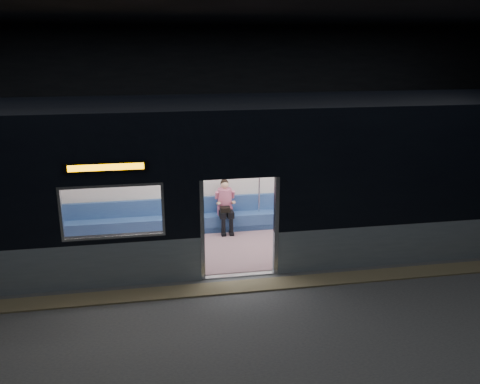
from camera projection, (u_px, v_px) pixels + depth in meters
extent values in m
cube|color=#47494C|center=(250.00, 301.00, 9.28)|extent=(24.00, 14.00, 0.01)
cube|color=black|center=(251.00, 13.00, 7.85)|extent=(24.00, 14.00, 0.04)
cube|color=black|center=(205.00, 113.00, 15.15)|extent=(24.00, 0.04, 5.00)
cube|color=#8C7F59|center=(244.00, 286.00, 9.80)|extent=(22.80, 0.50, 0.03)
cube|color=#909FAC|center=(460.00, 239.00, 10.97)|extent=(8.30, 0.12, 0.90)
cube|color=black|center=(470.00, 167.00, 10.51)|extent=(8.30, 0.12, 2.30)
cube|color=black|center=(240.00, 148.00, 9.53)|extent=(1.40, 0.12, 1.15)
cube|color=#B7BABC|center=(202.00, 231.00, 9.86)|extent=(0.08, 0.14, 2.05)
cube|color=#B7BABC|center=(276.00, 226.00, 10.11)|extent=(0.08, 0.14, 2.05)
cube|color=black|center=(106.00, 167.00, 9.11)|extent=(1.50, 0.04, 0.18)
cube|color=#FF9D00|center=(106.00, 167.00, 9.10)|extent=(1.34, 0.03, 0.12)
cube|color=beige|center=(219.00, 166.00, 12.54)|extent=(18.00, 0.12, 3.20)
cube|color=black|center=(228.00, 104.00, 10.70)|extent=(18.00, 3.00, 0.15)
cube|color=#876265|center=(229.00, 247.00, 11.63)|extent=(17.76, 2.76, 0.04)
cube|color=beige|center=(228.00, 147.00, 10.97)|extent=(17.76, 2.76, 0.10)
cube|color=navy|center=(222.00, 222.00, 12.63)|extent=(11.00, 0.48, 0.41)
cube|color=navy|center=(220.00, 204.00, 12.69)|extent=(11.00, 0.10, 0.40)
cube|color=#76565C|center=(72.00, 269.00, 9.99)|extent=(4.40, 0.48, 0.41)
cube|color=#76565C|center=(385.00, 247.00, 11.10)|extent=(4.40, 0.48, 0.41)
cylinder|color=silver|center=(190.00, 219.00, 10.08)|extent=(0.04, 0.04, 2.26)
cylinder|color=silver|center=(182.00, 188.00, 12.21)|extent=(0.04, 0.04, 2.26)
cylinder|color=silver|center=(282.00, 213.00, 10.40)|extent=(0.04, 0.04, 2.26)
cylinder|color=silver|center=(259.00, 184.00, 12.53)|extent=(0.04, 0.04, 2.26)
cylinder|color=silver|center=(221.00, 155.00, 12.10)|extent=(11.00, 0.03, 0.03)
cube|color=black|center=(222.00, 214.00, 12.35)|extent=(0.15, 0.43, 0.15)
cube|color=black|center=(230.00, 213.00, 12.38)|extent=(0.15, 0.43, 0.15)
cylinder|color=black|center=(223.00, 227.00, 12.24)|extent=(0.10, 0.10, 0.43)
cylinder|color=black|center=(231.00, 226.00, 12.27)|extent=(0.10, 0.10, 0.43)
cube|color=#C4607E|center=(225.00, 210.00, 12.53)|extent=(0.36, 0.20, 0.18)
cylinder|color=#C4607E|center=(225.00, 198.00, 12.46)|extent=(0.37, 0.37, 0.47)
sphere|color=tan|center=(225.00, 185.00, 12.35)|extent=(0.19, 0.19, 0.19)
sphere|color=black|center=(224.00, 183.00, 12.37)|extent=(0.20, 0.20, 0.20)
cube|color=black|center=(225.00, 209.00, 12.26)|extent=(0.30, 0.28, 0.12)
cube|color=white|center=(368.00, 164.00, 13.14)|extent=(1.08, 0.03, 0.71)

